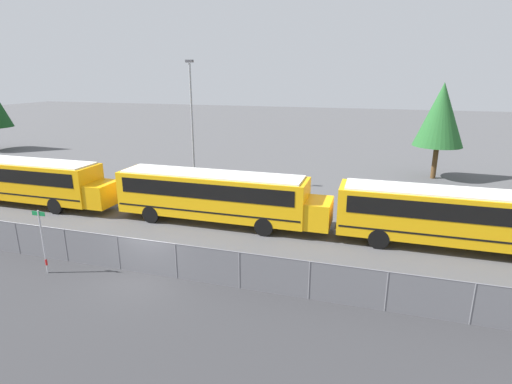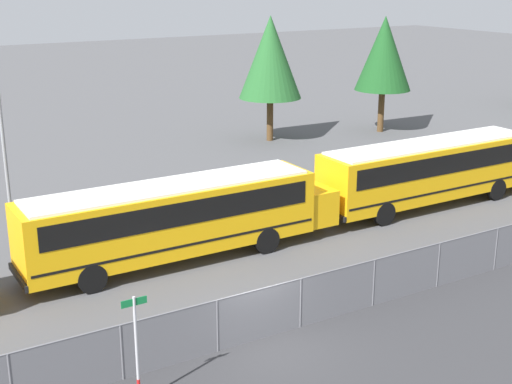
{
  "view_description": "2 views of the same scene",
  "coord_description": "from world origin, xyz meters",
  "px_view_note": "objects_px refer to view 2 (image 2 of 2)",
  "views": [
    {
      "loc": [
        9.69,
        -14.62,
        8.94
      ],
      "look_at": [
        3.14,
        7.04,
        2.26
      ],
      "focal_mm": 28.0,
      "sensor_mm": 36.0,
      "label": 1
    },
    {
      "loc": [
        -10.38,
        -17.07,
        11.02
      ],
      "look_at": [
        4.25,
        7.35,
        2.2
      ],
      "focal_mm": 50.0,
      "sensor_mm": 36.0,
      "label": 2
    }
  ],
  "objects_px": {
    "light_pole": "(0,109)",
    "tree_2": "(270,57)",
    "tree_3": "(384,54)",
    "street_sign": "(137,348)",
    "school_bus_2": "(178,215)",
    "school_bus_3": "(433,167)"
  },
  "relations": [
    {
      "from": "street_sign",
      "to": "tree_2",
      "type": "height_order",
      "value": "tree_2"
    },
    {
      "from": "school_bus_3",
      "to": "tree_2",
      "type": "height_order",
      "value": "tree_2"
    },
    {
      "from": "light_pole",
      "to": "tree_2",
      "type": "height_order",
      "value": "light_pole"
    },
    {
      "from": "tree_2",
      "to": "tree_3",
      "type": "relative_size",
      "value": 1.02
    },
    {
      "from": "school_bus_2",
      "to": "tree_3",
      "type": "distance_m",
      "value": 27.07
    },
    {
      "from": "light_pole",
      "to": "tree_3",
      "type": "xyz_separation_m",
      "value": [
        27.5,
        7.22,
        0.14
      ]
    },
    {
      "from": "school_bus_3",
      "to": "tree_3",
      "type": "relative_size",
      "value": 1.64
    },
    {
      "from": "school_bus_2",
      "to": "tree_3",
      "type": "relative_size",
      "value": 1.64
    },
    {
      "from": "light_pole",
      "to": "tree_2",
      "type": "bearing_deg",
      "value": 24.91
    },
    {
      "from": "street_sign",
      "to": "school_bus_3",
      "type": "bearing_deg",
      "value": 24.29
    },
    {
      "from": "school_bus_3",
      "to": "tree_3",
      "type": "height_order",
      "value": "tree_3"
    },
    {
      "from": "school_bus_2",
      "to": "tree_3",
      "type": "xyz_separation_m",
      "value": [
        22.62,
        14.42,
        3.62
      ]
    },
    {
      "from": "tree_3",
      "to": "street_sign",
      "type": "bearing_deg",
      "value": -140.57
    },
    {
      "from": "light_pole",
      "to": "tree_2",
      "type": "xyz_separation_m",
      "value": [
        19.17,
        8.9,
        0.2
      ]
    },
    {
      "from": "street_sign",
      "to": "tree_3",
      "type": "height_order",
      "value": "tree_3"
    },
    {
      "from": "school_bus_3",
      "to": "tree_2",
      "type": "relative_size",
      "value": 1.6
    },
    {
      "from": "school_bus_3",
      "to": "school_bus_2",
      "type": "bearing_deg",
      "value": -179.61
    },
    {
      "from": "street_sign",
      "to": "school_bus_2",
      "type": "bearing_deg",
      "value": 58.63
    },
    {
      "from": "tree_3",
      "to": "tree_2",
      "type": "bearing_deg",
      "value": 168.59
    },
    {
      "from": "street_sign",
      "to": "tree_2",
      "type": "bearing_deg",
      "value": 51.6
    },
    {
      "from": "street_sign",
      "to": "light_pole",
      "type": "height_order",
      "value": "light_pole"
    },
    {
      "from": "tree_2",
      "to": "tree_3",
      "type": "bearing_deg",
      "value": -11.41
    }
  ]
}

